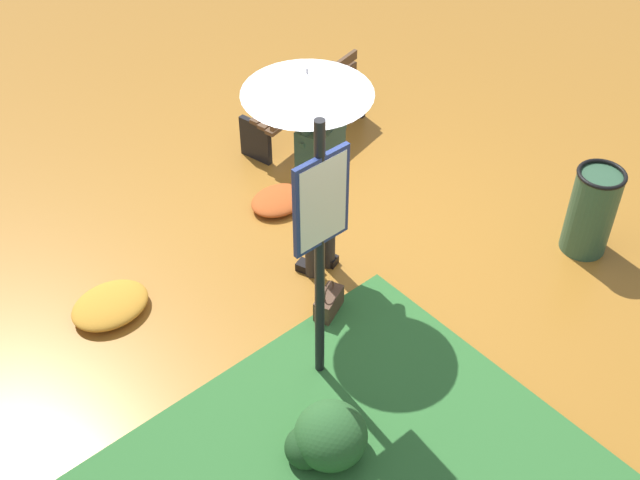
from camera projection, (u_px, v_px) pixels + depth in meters
name	position (u px, v px, depth m)	size (l,w,h in m)	color
ground_plane	(342.00, 251.00, 7.36)	(18.00, 18.00, 0.00)	#9E6623
person_with_umbrella	(313.00, 123.00, 6.11)	(0.96, 0.96, 2.04)	#2D2823
info_sign_post	(321.00, 231.00, 5.38)	(0.44, 0.07, 2.30)	black
handbag	(329.00, 305.00, 6.70)	(0.33, 0.25, 0.37)	#4C3323
park_bench	(307.00, 103.00, 8.41)	(1.42, 0.67, 0.75)	black
trash_bin	(592.00, 211.00, 7.12)	(0.42, 0.42, 0.83)	#2D5138
shrub_cluster	(326.00, 438.00, 5.65)	(0.56, 0.51, 0.46)	#285628
leaf_pile_near_person	(110.00, 305.00, 6.77)	(0.65, 0.52, 0.14)	#C68428
leaf_pile_by_bench	(279.00, 200.00, 7.79)	(0.55, 0.44, 0.12)	#B74C1E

